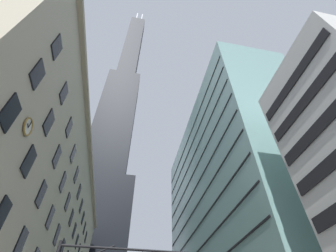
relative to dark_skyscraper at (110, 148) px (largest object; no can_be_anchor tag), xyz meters
The scene contains 3 objects.
station_building 71.98m from the dark_skyscraper, 95.62° to the right, with size 14.94×61.44×28.49m.
dark_skyscraper is the anchor object (origin of this frame).
glass_office_midrise 67.71m from the dark_skyscraper, 51.52° to the right, with size 15.16×48.50×49.52m.
Camera 1 is at (-3.40, -13.06, 1.89)m, focal length 25.07 mm.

